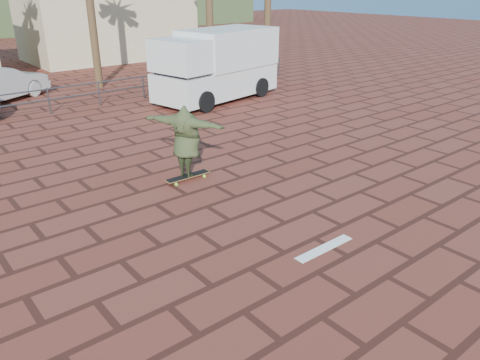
# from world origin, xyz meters

# --- Properties ---
(ground) EXTENTS (120.00, 120.00, 0.00)m
(ground) POSITION_xyz_m (0.00, 0.00, 0.00)
(ground) COLOR brown
(ground) RESTS_ON ground
(paint_stripe) EXTENTS (1.40, 0.22, 0.01)m
(paint_stripe) POSITION_xyz_m (0.70, -1.20, 0.00)
(paint_stripe) COLOR white
(paint_stripe) RESTS_ON ground
(guardrail) EXTENTS (24.06, 0.06, 1.00)m
(guardrail) POSITION_xyz_m (0.00, 12.00, 0.68)
(guardrail) COLOR #47494F
(guardrail) RESTS_ON ground
(building_east) EXTENTS (10.60, 6.60, 5.00)m
(building_east) POSITION_xyz_m (8.00, 24.00, 2.54)
(building_east) COLOR beige
(building_east) RESTS_ON ground
(longboard) EXTENTS (1.23, 0.28, 0.12)m
(longboard) POSITION_xyz_m (0.51, 3.23, 0.10)
(longboard) COLOR olive
(longboard) RESTS_ON ground
(skateboarder) EXTENTS (1.50, 2.30, 1.83)m
(skateboarder) POSITION_xyz_m (0.51, 3.23, 1.03)
(skateboarder) COLOR #343E21
(skateboarder) RESTS_ON longboard
(campervan) EXTENTS (5.87, 3.31, 2.87)m
(campervan) POSITION_xyz_m (6.42, 9.91, 1.51)
(campervan) COLOR silver
(campervan) RESTS_ON ground
(street_sign) EXTENTS (0.42, 0.14, 2.10)m
(street_sign) POSITION_xyz_m (7.57, 12.00, 1.47)
(street_sign) COLOR gray
(street_sign) RESTS_ON ground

